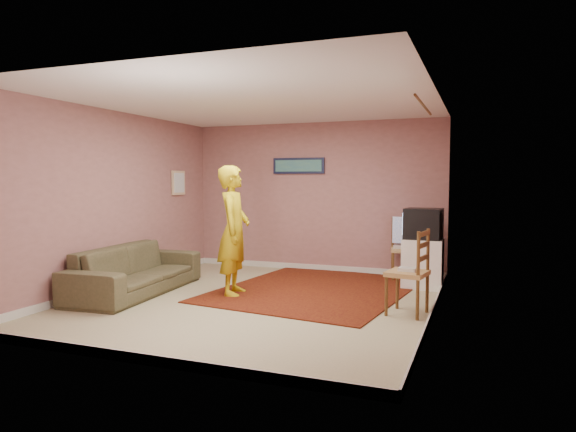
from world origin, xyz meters
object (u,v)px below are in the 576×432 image
at_px(chair_a, 405,242).
at_px(crt_tv, 423,224).
at_px(tv_cabinet, 423,263).
at_px(chair_b, 407,263).
at_px(person, 234,231).
at_px(sofa, 136,270).

bearing_deg(chair_a, crt_tv, -68.96).
height_order(tv_cabinet, chair_b, chair_b).
height_order(crt_tv, person, person).
bearing_deg(sofa, chair_a, -59.68).
xyz_separation_m(chair_b, sofa, (-3.75, -0.19, -0.29)).
height_order(chair_b, person, person).
xyz_separation_m(tv_cabinet, chair_a, (-0.34, 0.53, 0.24)).
bearing_deg(crt_tv, chair_a, 125.86).
distance_m(crt_tv, chair_a, 0.71).
relative_size(tv_cabinet, sofa, 0.32).
distance_m(crt_tv, sofa, 4.22).
bearing_deg(chair_b, crt_tv, -170.10).
bearing_deg(chair_a, chair_b, -92.41).
bearing_deg(chair_b, chair_a, -161.47).
height_order(chair_b, sofa, chair_b).
xyz_separation_m(tv_cabinet, crt_tv, (-0.01, 0.00, 0.59)).
xyz_separation_m(chair_a, person, (-2.07, -1.96, 0.29)).
distance_m(tv_cabinet, person, 2.85).
distance_m(chair_a, chair_b, 2.20).
bearing_deg(sofa, tv_cabinet, -68.28).
bearing_deg(tv_cabinet, sofa, -153.94).
height_order(chair_a, sofa, chair_a).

